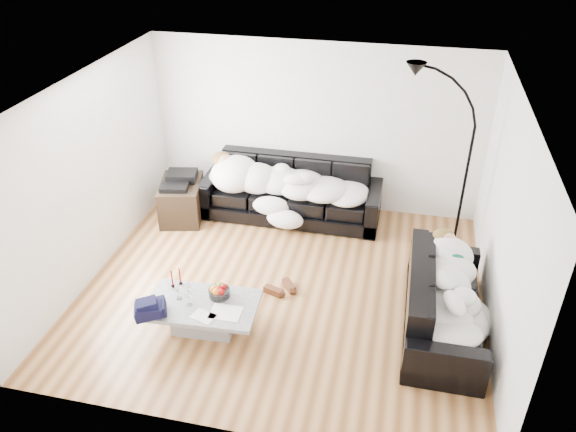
% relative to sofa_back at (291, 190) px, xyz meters
% --- Properties ---
extents(ground, '(5.00, 5.00, 0.00)m').
position_rel_sofa_back_xyz_m(ground, '(0.28, -1.78, -0.44)').
color(ground, brown).
rests_on(ground, ground).
extents(wall_back, '(5.00, 0.02, 2.60)m').
position_rel_sofa_back_xyz_m(wall_back, '(0.28, 0.47, 0.86)').
color(wall_back, silver).
rests_on(wall_back, ground).
extents(wall_left, '(0.02, 4.50, 2.60)m').
position_rel_sofa_back_xyz_m(wall_left, '(-2.22, -1.78, 0.86)').
color(wall_left, silver).
rests_on(wall_left, ground).
extents(wall_right, '(0.02, 4.50, 2.60)m').
position_rel_sofa_back_xyz_m(wall_right, '(2.78, -1.78, 0.86)').
color(wall_right, silver).
rests_on(wall_right, ground).
extents(ceiling, '(5.00, 5.00, 0.00)m').
position_rel_sofa_back_xyz_m(ceiling, '(0.28, -1.78, 2.16)').
color(ceiling, white).
rests_on(ceiling, ground).
extents(sofa_back, '(2.72, 0.94, 0.89)m').
position_rel_sofa_back_xyz_m(sofa_back, '(0.00, 0.00, 0.00)').
color(sofa_back, black).
rests_on(sofa_back, ground).
extents(sofa_right, '(0.86, 2.00, 0.81)m').
position_rel_sofa_back_xyz_m(sofa_right, '(2.27, -2.11, -0.04)').
color(sofa_right, black).
rests_on(sofa_right, ground).
extents(sleeper_back, '(2.30, 0.79, 0.46)m').
position_rel_sofa_back_xyz_m(sleeper_back, '(0.00, -0.05, 0.21)').
color(sleeper_back, silver).
rests_on(sleeper_back, sofa_back).
extents(sleeper_right, '(0.72, 1.72, 0.42)m').
position_rel_sofa_back_xyz_m(sleeper_right, '(2.27, -2.11, 0.19)').
color(sleeper_right, silver).
rests_on(sleeper_right, sofa_right).
extents(teal_cushion, '(0.42, 0.38, 0.20)m').
position_rel_sofa_back_xyz_m(teal_cushion, '(2.21, -1.49, 0.28)').
color(teal_cushion, '#0C5537').
rests_on(teal_cushion, sofa_right).
extents(coffee_table, '(1.30, 0.80, 0.37)m').
position_rel_sofa_back_xyz_m(coffee_table, '(-0.44, -2.72, -0.26)').
color(coffee_table, '#939699').
rests_on(coffee_table, ground).
extents(fruit_bowl, '(0.29, 0.29, 0.15)m').
position_rel_sofa_back_xyz_m(fruit_bowl, '(-0.29, -2.55, 0.00)').
color(fruit_bowl, white).
rests_on(fruit_bowl, coffee_table).
extents(wine_glass_a, '(0.07, 0.07, 0.15)m').
position_rel_sofa_back_xyz_m(wine_glass_a, '(-0.66, -2.59, 0.00)').
color(wine_glass_a, white).
rests_on(wine_glass_a, coffee_table).
extents(wine_glass_b, '(0.10, 0.10, 0.19)m').
position_rel_sofa_back_xyz_m(wine_glass_b, '(-0.74, -2.70, 0.02)').
color(wine_glass_b, white).
rests_on(wine_glass_b, coffee_table).
extents(wine_glass_c, '(0.08, 0.08, 0.19)m').
position_rel_sofa_back_xyz_m(wine_glass_c, '(-0.58, -2.78, 0.02)').
color(wine_glass_c, white).
rests_on(wine_glass_c, coffee_table).
extents(candle_left, '(0.05, 0.05, 0.23)m').
position_rel_sofa_back_xyz_m(candle_left, '(-0.89, -2.51, 0.04)').
color(candle_left, maroon).
rests_on(candle_left, coffee_table).
extents(candle_right, '(0.04, 0.04, 0.22)m').
position_rel_sofa_back_xyz_m(candle_right, '(-0.82, -2.44, 0.04)').
color(candle_right, maroon).
rests_on(candle_right, coffee_table).
extents(newspaper_a, '(0.35, 0.27, 0.01)m').
position_rel_sofa_back_xyz_m(newspaper_a, '(-0.13, -2.82, -0.07)').
color(newspaper_a, silver).
rests_on(newspaper_a, coffee_table).
extents(newspaper_b, '(0.30, 0.25, 0.01)m').
position_rel_sofa_back_xyz_m(newspaper_b, '(-0.36, -2.93, -0.07)').
color(newspaper_b, silver).
rests_on(newspaper_b, coffee_table).
extents(navy_jacket, '(0.41, 0.36, 0.18)m').
position_rel_sofa_back_xyz_m(navy_jacket, '(-0.95, -3.03, 0.09)').
color(navy_jacket, black).
rests_on(navy_jacket, coffee_table).
extents(shoes, '(0.52, 0.48, 0.10)m').
position_rel_sofa_back_xyz_m(shoes, '(0.27, -1.87, -0.40)').
color(shoes, '#472311').
rests_on(shoes, ground).
extents(av_cabinet, '(0.77, 0.98, 0.59)m').
position_rel_sofa_back_xyz_m(av_cabinet, '(-1.63, -0.40, -0.15)').
color(av_cabinet, black).
rests_on(av_cabinet, ground).
extents(stereo, '(0.50, 0.42, 0.13)m').
position_rel_sofa_back_xyz_m(stereo, '(-1.63, -0.40, 0.21)').
color(stereo, black).
rests_on(stereo, av_cabinet).
extents(floor_lamp, '(0.89, 0.46, 2.33)m').
position_rel_sofa_back_xyz_m(floor_lamp, '(2.44, -0.49, 0.72)').
color(floor_lamp, black).
rests_on(floor_lamp, ground).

